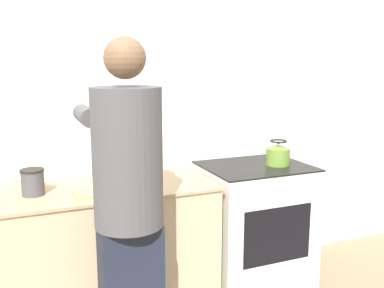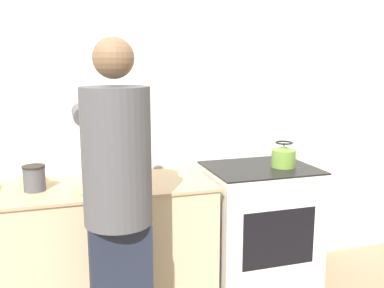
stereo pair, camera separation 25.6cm
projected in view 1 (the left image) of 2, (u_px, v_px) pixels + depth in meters
wall_back at (118, 113)px, 3.02m from camera, size 8.00×0.05×2.60m
counter at (74, 259)px, 2.68m from camera, size 1.80×0.61×0.88m
oven at (254, 225)px, 3.18m from camera, size 0.75×0.61×0.92m
person at (128, 201)px, 2.16m from camera, size 0.39×0.63×1.77m
cutting_board at (107, 190)px, 2.58m from camera, size 0.39×0.22×0.02m
knife at (109, 190)px, 2.54m from camera, size 0.20×0.11×0.01m
kettle at (278, 155)px, 3.10m from camera, size 0.17×0.17×0.18m
bowl_prep at (27, 182)px, 2.65m from camera, size 0.15×0.15×0.07m
canister_jar at (33, 182)px, 2.50m from camera, size 0.14×0.14×0.16m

